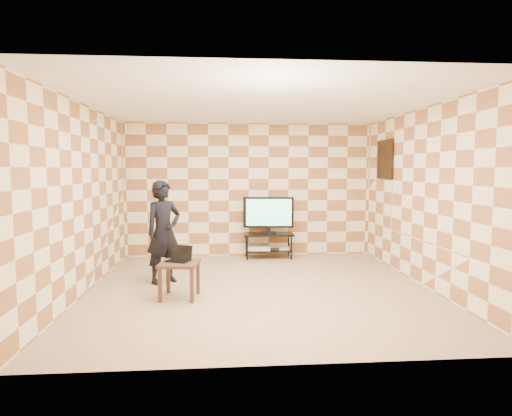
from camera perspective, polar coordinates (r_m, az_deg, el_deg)
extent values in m
plane|color=tan|center=(6.46, 0.42, -10.69)|extent=(5.00, 5.00, 0.00)
cube|color=#FAEBBC|center=(8.72, -0.97, 2.44)|extent=(5.00, 0.02, 2.70)
cube|color=#FAEBBC|center=(3.76, 3.69, -1.24)|extent=(5.00, 0.02, 2.70)
cube|color=#FAEBBC|center=(6.51, -22.06, 1.12)|extent=(0.02, 5.00, 2.70)
cube|color=#FAEBBC|center=(6.91, 21.57, 1.35)|extent=(0.02, 5.00, 2.70)
cube|color=white|center=(6.29, 0.44, 13.71)|extent=(5.00, 5.00, 0.02)
cube|color=black|center=(8.31, 16.81, 6.22)|extent=(0.04, 0.72, 0.72)
cube|color=black|center=(8.31, 16.81, 6.22)|extent=(0.04, 0.03, 0.68)
cube|color=black|center=(8.31, 16.81, 6.22)|extent=(0.04, 0.68, 0.03)
cube|color=black|center=(8.51, 1.66, -3.52)|extent=(0.98, 0.44, 0.04)
cube|color=black|center=(8.56, 1.66, -5.64)|extent=(0.89, 0.39, 0.03)
cylinder|color=black|center=(8.34, -1.18, -5.30)|extent=(0.03, 0.03, 0.50)
cylinder|color=black|center=(8.69, -1.32, -4.88)|extent=(0.03, 0.03, 0.50)
cylinder|color=black|center=(8.43, 4.73, -5.20)|extent=(0.03, 0.03, 0.50)
cylinder|color=black|center=(8.78, 4.36, -4.79)|extent=(0.03, 0.03, 0.50)
cube|color=black|center=(8.50, 1.66, -3.28)|extent=(0.31, 0.22, 0.03)
cube|color=black|center=(8.50, 1.66, -2.90)|extent=(0.08, 0.06, 0.08)
cube|color=black|center=(8.45, 1.67, -0.57)|extent=(1.00, 0.16, 0.61)
cube|color=#68CBAE|center=(8.42, 1.72, -0.60)|extent=(0.89, 0.10, 0.52)
cube|color=silver|center=(8.53, 0.39, -5.34)|extent=(0.48, 0.37, 0.07)
cube|color=silver|center=(8.58, 3.77, -5.39)|extent=(0.21, 0.16, 0.04)
cube|color=#352216|center=(6.00, -10.19, -7.31)|extent=(0.58, 0.58, 0.04)
cube|color=#352216|center=(5.91, -12.70, -10.05)|extent=(0.05, 0.05, 0.46)
cube|color=#352216|center=(6.31, -11.63, -9.04)|extent=(0.05, 0.05, 0.46)
cube|color=#352216|center=(5.81, -8.55, -10.24)|extent=(0.05, 0.05, 0.46)
cube|color=#352216|center=(6.21, -7.75, -9.20)|extent=(0.05, 0.05, 0.46)
cube|color=black|center=(6.04, -10.32, -6.94)|extent=(0.37, 0.32, 0.02)
cube|color=black|center=(6.12, -9.83, -5.83)|extent=(0.30, 0.17, 0.20)
imported|color=black|center=(6.79, -12.22, -3.13)|extent=(0.70, 0.66, 1.60)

